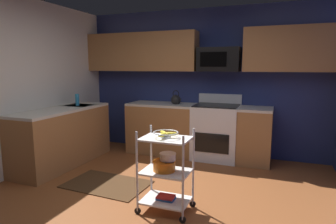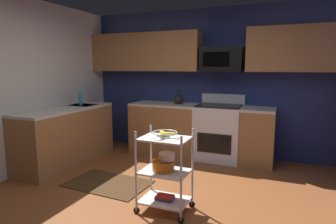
{
  "view_description": "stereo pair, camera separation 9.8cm",
  "coord_description": "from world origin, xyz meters",
  "px_view_note": "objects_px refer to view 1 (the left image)",
  "views": [
    {
      "loc": [
        1.33,
        -2.74,
        1.58
      ],
      "look_at": [
        0.11,
        0.42,
        1.05
      ],
      "focal_mm": 30.95,
      "sensor_mm": 36.0,
      "label": 1
    },
    {
      "loc": [
        1.42,
        -2.71,
        1.58
      ],
      "look_at": [
        0.11,
        0.42,
        1.05
      ],
      "focal_mm": 30.95,
      "sensor_mm": 36.0,
      "label": 2
    }
  ],
  "objects_px": {
    "microwave": "(219,60)",
    "fruit_bowl": "(166,134)",
    "mixing_bowl_small": "(168,156)",
    "dish_soap_bottle": "(77,100)",
    "rolling_cart": "(166,172)",
    "kettle": "(176,100)",
    "oven_range": "(216,131)",
    "book_stack": "(166,198)",
    "mixing_bowl_large": "(164,165)"
  },
  "relations": [
    {
      "from": "mixing_bowl_small",
      "to": "rolling_cart",
      "type": "bearing_deg",
      "value": -122.97
    },
    {
      "from": "oven_range",
      "to": "rolling_cart",
      "type": "xyz_separation_m",
      "value": [
        -0.13,
        -2.05,
        -0.03
      ]
    },
    {
      "from": "oven_range",
      "to": "dish_soap_bottle",
      "type": "distance_m",
      "value": 2.45
    },
    {
      "from": "rolling_cart",
      "to": "kettle",
      "type": "bearing_deg",
      "value": 106.61
    },
    {
      "from": "microwave",
      "to": "book_stack",
      "type": "xyz_separation_m",
      "value": [
        -0.13,
        -2.15,
        -1.55
      ]
    },
    {
      "from": "rolling_cart",
      "to": "fruit_bowl",
      "type": "xyz_separation_m",
      "value": [
        -0.0,
        -0.0,
        0.42
      ]
    },
    {
      "from": "kettle",
      "to": "dish_soap_bottle",
      "type": "xyz_separation_m",
      "value": [
        -1.51,
        -0.8,
        0.02
      ]
    },
    {
      "from": "rolling_cart",
      "to": "mixing_bowl_small",
      "type": "xyz_separation_m",
      "value": [
        0.01,
        0.02,
        0.17
      ]
    },
    {
      "from": "book_stack",
      "to": "kettle",
      "type": "height_order",
      "value": "kettle"
    },
    {
      "from": "fruit_bowl",
      "to": "mixing_bowl_small",
      "type": "xyz_separation_m",
      "value": [
        0.01,
        0.02,
        -0.26
      ]
    },
    {
      "from": "oven_range",
      "to": "kettle",
      "type": "relative_size",
      "value": 4.17
    },
    {
      "from": "microwave",
      "to": "kettle",
      "type": "distance_m",
      "value": 1.02
    },
    {
      "from": "oven_range",
      "to": "book_stack",
      "type": "xyz_separation_m",
      "value": [
        -0.13,
        -2.05,
        -0.33
      ]
    },
    {
      "from": "fruit_bowl",
      "to": "microwave",
      "type": "bearing_deg",
      "value": 86.66
    },
    {
      "from": "fruit_bowl",
      "to": "book_stack",
      "type": "relative_size",
      "value": 1.37
    },
    {
      "from": "oven_range",
      "to": "rolling_cart",
      "type": "height_order",
      "value": "oven_range"
    },
    {
      "from": "microwave",
      "to": "book_stack",
      "type": "distance_m",
      "value": 2.65
    },
    {
      "from": "dish_soap_bottle",
      "to": "kettle",
      "type": "bearing_deg",
      "value": 27.93
    },
    {
      "from": "fruit_bowl",
      "to": "kettle",
      "type": "relative_size",
      "value": 1.03
    },
    {
      "from": "oven_range",
      "to": "mixing_bowl_small",
      "type": "height_order",
      "value": "oven_range"
    },
    {
      "from": "book_stack",
      "to": "dish_soap_bottle",
      "type": "xyz_separation_m",
      "value": [
        -2.12,
        1.24,
        0.87
      ]
    },
    {
      "from": "dish_soap_bottle",
      "to": "mixing_bowl_small",
      "type": "bearing_deg",
      "value": -29.7
    },
    {
      "from": "microwave",
      "to": "fruit_bowl",
      "type": "bearing_deg",
      "value": -93.34
    },
    {
      "from": "rolling_cart",
      "to": "mixing_bowl_large",
      "type": "height_order",
      "value": "rolling_cart"
    },
    {
      "from": "mixing_bowl_large",
      "to": "kettle",
      "type": "distance_m",
      "value": 2.18
    },
    {
      "from": "mixing_bowl_small",
      "to": "kettle",
      "type": "distance_m",
      "value": 2.15
    },
    {
      "from": "mixing_bowl_small",
      "to": "dish_soap_bottle",
      "type": "height_order",
      "value": "dish_soap_bottle"
    },
    {
      "from": "book_stack",
      "to": "kettle",
      "type": "xyz_separation_m",
      "value": [
        -0.61,
        2.04,
        0.85
      ]
    },
    {
      "from": "oven_range",
      "to": "microwave",
      "type": "bearing_deg",
      "value": 90.26
    },
    {
      "from": "fruit_bowl",
      "to": "mixing_bowl_small",
      "type": "bearing_deg",
      "value": 57.03
    },
    {
      "from": "oven_range",
      "to": "book_stack",
      "type": "bearing_deg",
      "value": -93.52
    },
    {
      "from": "fruit_bowl",
      "to": "book_stack",
      "type": "xyz_separation_m",
      "value": [
        0.0,
        0.0,
        -0.73
      ]
    },
    {
      "from": "fruit_bowl",
      "to": "book_stack",
      "type": "bearing_deg",
      "value": 7.13
    },
    {
      "from": "mixing_bowl_small",
      "to": "dish_soap_bottle",
      "type": "relative_size",
      "value": 0.91
    },
    {
      "from": "microwave",
      "to": "book_stack",
      "type": "height_order",
      "value": "microwave"
    },
    {
      "from": "rolling_cart",
      "to": "oven_range",
      "type": "bearing_deg",
      "value": 86.48
    },
    {
      "from": "fruit_bowl",
      "to": "dish_soap_bottle",
      "type": "bearing_deg",
      "value": 149.69
    },
    {
      "from": "mixing_bowl_small",
      "to": "book_stack",
      "type": "height_order",
      "value": "mixing_bowl_small"
    },
    {
      "from": "oven_range",
      "to": "rolling_cart",
      "type": "relative_size",
      "value": 1.2
    },
    {
      "from": "mixing_bowl_large",
      "to": "kettle",
      "type": "xyz_separation_m",
      "value": [
        -0.59,
        2.04,
        0.48
      ]
    },
    {
      "from": "oven_range",
      "to": "kettle",
      "type": "height_order",
      "value": "kettle"
    },
    {
      "from": "rolling_cart",
      "to": "fruit_bowl",
      "type": "bearing_deg",
      "value": -165.96
    },
    {
      "from": "kettle",
      "to": "mixing_bowl_large",
      "type": "bearing_deg",
      "value": -73.86
    },
    {
      "from": "fruit_bowl",
      "to": "mixing_bowl_large",
      "type": "relative_size",
      "value": 1.08
    },
    {
      "from": "book_stack",
      "to": "mixing_bowl_large",
      "type": "bearing_deg",
      "value": 180.0
    },
    {
      "from": "rolling_cart",
      "to": "kettle",
      "type": "xyz_separation_m",
      "value": [
        -0.61,
        2.04,
        0.54
      ]
    },
    {
      "from": "fruit_bowl",
      "to": "dish_soap_bottle",
      "type": "height_order",
      "value": "dish_soap_bottle"
    },
    {
      "from": "dish_soap_bottle",
      "to": "rolling_cart",
      "type": "bearing_deg",
      "value": -30.31
    },
    {
      "from": "rolling_cart",
      "to": "dish_soap_bottle",
      "type": "relative_size",
      "value": 4.57
    },
    {
      "from": "dish_soap_bottle",
      "to": "fruit_bowl",
      "type": "bearing_deg",
      "value": -30.31
    }
  ]
}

